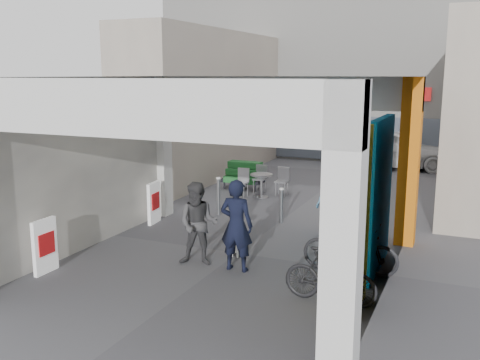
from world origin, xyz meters
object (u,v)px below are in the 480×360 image
at_px(border_collie, 238,241).
at_px(man_elderly, 336,195).
at_px(bicycle_rear, 330,276).
at_px(bicycle_front, 350,248).
at_px(white_van, 392,149).
at_px(man_crates, 373,156).
at_px(cafe_set, 261,185).
at_px(man_with_dog, 236,225).
at_px(produce_stand, 243,178).
at_px(man_back_turned, 198,224).

bearing_deg(border_collie, man_elderly, 54.67).
bearing_deg(bicycle_rear, bicycle_front, 2.26).
distance_m(bicycle_front, white_van, 11.60).
bearing_deg(man_crates, cafe_set, 28.72).
relative_size(bicycle_front, bicycle_rear, 1.17).
bearing_deg(man_crates, man_with_dog, 65.23).
height_order(bicycle_front, bicycle_rear, bicycle_front).
bearing_deg(produce_stand, man_elderly, -33.00).
bearing_deg(white_van, produce_stand, 138.60).
xyz_separation_m(man_back_turned, bicycle_front, (2.71, 0.72, -0.34)).
height_order(man_back_turned, man_elderly, man_elderly).
bearing_deg(bicycle_front, white_van, 4.37).
bearing_deg(man_elderly, white_van, 109.39).
relative_size(bicycle_rear, white_van, 0.33).
height_order(border_collie, bicycle_front, bicycle_front).
bearing_deg(man_back_turned, cafe_set, 84.55).
xyz_separation_m(produce_stand, man_elderly, (3.82, -3.62, 0.56)).
bearing_deg(border_collie, bicycle_rear, -36.09).
distance_m(man_back_turned, white_van, 12.41).
xyz_separation_m(man_crates, bicycle_rear, (1.09, -9.72, -0.46)).
xyz_separation_m(border_collie, man_crates, (1.16, 8.22, 0.63)).
relative_size(cafe_set, bicycle_rear, 0.93).
bearing_deg(man_with_dog, white_van, -97.06).
relative_size(bicycle_front, white_van, 0.39).
height_order(man_crates, white_van, man_crates).
xyz_separation_m(bicycle_front, white_van, (-0.92, 11.56, 0.30)).
height_order(produce_stand, border_collie, produce_stand).
height_order(man_back_turned, man_crates, man_crates).
height_order(man_crates, bicycle_rear, man_crates).
height_order(border_collie, man_with_dog, man_with_dog).
relative_size(cafe_set, produce_stand, 1.08).
relative_size(produce_stand, bicycle_front, 0.73).
bearing_deg(produce_stand, white_van, 67.17).
distance_m(cafe_set, man_crates, 4.11).
relative_size(cafe_set, man_crates, 0.76).
distance_m(man_back_turned, man_crates, 9.15).
distance_m(man_crates, bicycle_rear, 9.79).
xyz_separation_m(cafe_set, border_collie, (1.55, -5.20, -0.01)).
bearing_deg(man_elderly, bicycle_front, -50.74).
bearing_deg(bicycle_front, bicycle_rear, 179.82).
xyz_separation_m(cafe_set, man_elderly, (2.96, -3.00, 0.60)).
bearing_deg(border_collie, man_crates, 79.39).
height_order(man_back_turned, bicycle_front, man_back_turned).
xyz_separation_m(produce_stand, bicycle_front, (4.66, -5.87, 0.12)).
bearing_deg(man_elderly, cafe_set, 153.55).
xyz_separation_m(border_collie, bicycle_front, (2.25, -0.05, 0.17)).
bearing_deg(man_with_dog, man_elderly, -112.68).
xyz_separation_m(cafe_set, bicycle_front, (3.80, -5.25, 0.16)).
bearing_deg(man_with_dog, man_back_turned, -1.20).
distance_m(man_back_turned, bicycle_front, 2.83).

